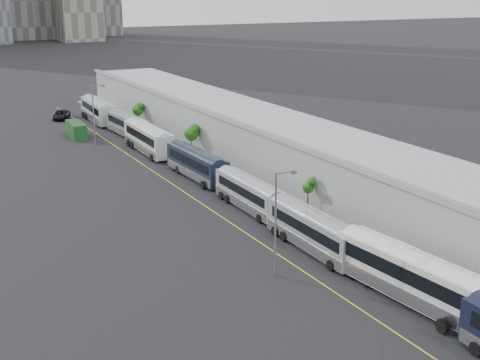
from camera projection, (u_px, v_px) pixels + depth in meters
sidewalk at (327, 213)px, 71.75m from camera, size 10.00×170.00×0.12m
lane_line at (240, 229)px, 67.08m from camera, size 0.12×160.00×0.02m
depot at (358, 178)px, 72.57m from camera, size 12.45×160.40×7.20m
bus_2 at (410, 280)px, 51.46m from camera, size 3.99×14.15×4.08m
bus_3 at (314, 234)px, 61.38m from camera, size 2.84×12.74×3.72m
bus_4 at (250, 196)px, 72.82m from camera, size 2.72×12.10×3.53m
bus_5 at (197, 166)px, 84.58m from camera, size 2.99×12.93×3.76m
bus_6 at (148, 141)px, 97.82m from camera, size 3.08×13.94×4.07m
bus_7 at (127, 127)px, 108.61m from camera, size 3.25×12.56×3.63m
bus_8 at (98, 112)px, 120.17m from camera, size 3.26×13.96×4.06m
tree_2 at (308, 187)px, 69.23m from camera, size 1.16×1.16×4.15m
tree_3 at (191, 132)px, 93.86m from camera, size 1.94×1.94×4.78m
tree_4 at (138, 109)px, 113.36m from camera, size 1.76×1.76×4.38m
street_lamp_near at (277, 217)px, 54.96m from camera, size 2.04×0.22×9.05m
street_lamp_far at (95, 114)px, 97.51m from camera, size 2.04×0.22×9.83m
shipping_container at (76, 130)px, 108.24m from camera, size 2.43×6.84×2.37m
suv at (61, 115)px, 122.81m from camera, size 4.56×6.37×1.61m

